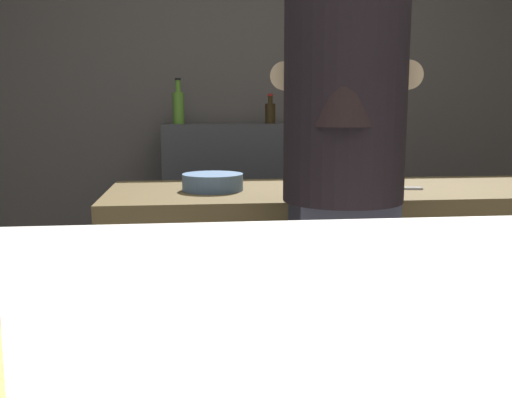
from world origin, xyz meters
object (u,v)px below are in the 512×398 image
object	(u,v)px
chefs_knife	(389,188)
bottle_vinegar	(178,106)
bottle_hot_sauce	(270,112)
bartender	(343,181)
mixing_bowl	(213,182)

from	to	relation	value
chefs_knife	bottle_vinegar	size ratio (longest dim) A/B	0.93
bottle_hot_sauce	chefs_knife	bearing A→B (deg)	-79.82
bottle_vinegar	bottle_hot_sauce	bearing A→B (deg)	-0.89
bottle_hot_sauce	bottle_vinegar	xyz separation A→B (m)	(-0.53, 0.01, 0.03)
bartender	bottle_vinegar	xyz separation A→B (m)	(-0.50, 1.77, 0.22)
mixing_bowl	bottle_hot_sauce	bearing A→B (deg)	73.52
mixing_bowl	bottle_vinegar	world-z (taller)	bottle_vinegar
chefs_knife	bottle_hot_sauce	world-z (taller)	bottle_hot_sauce
mixing_bowl	bottle_vinegar	distance (m)	1.36
bartender	chefs_knife	bearing A→B (deg)	-19.69
chefs_knife	bottle_vinegar	distance (m)	1.60
bottle_vinegar	bartender	bearing A→B (deg)	-74.38
bartender	bottle_hot_sauce	size ratio (longest dim) A/B	9.93
bartender	bottle_vinegar	bearing A→B (deg)	30.71
mixing_bowl	chefs_knife	world-z (taller)	mixing_bowl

